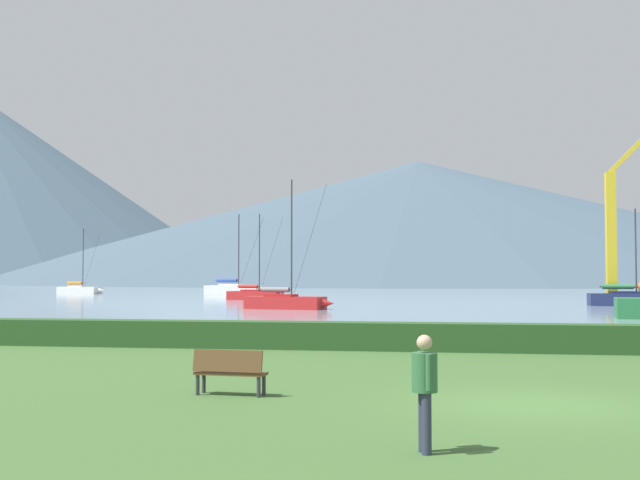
# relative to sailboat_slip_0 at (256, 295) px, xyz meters

# --- Properties ---
(ground_plane) EXTENTS (1000.00, 1000.00, 0.00)m
(ground_plane) POSITION_rel_sailboat_slip_0_xyz_m (21.74, -64.80, -0.55)
(ground_plane) COLOR #3D602D
(harbor_water) EXTENTS (320.00, 246.00, 0.00)m
(harbor_water) POSITION_rel_sailboat_slip_0_xyz_m (21.74, 72.20, -0.55)
(harbor_water) COLOR #8499A8
(harbor_water) RESTS_ON ground_plane
(hedge_line) EXTENTS (80.00, 1.20, 0.92)m
(hedge_line) POSITION_rel_sailboat_slip_0_xyz_m (21.74, -53.80, -0.09)
(hedge_line) COLOR #284C23
(hedge_line) RESTS_ON ground_plane
(sailboat_slip_0) EXTENTS (6.68, 3.27, 8.85)m
(sailboat_slip_0) POSITION_rel_sailboat_slip_0_xyz_m (0.00, 0.00, 0.00)
(sailboat_slip_0) COLOR red
(sailboat_slip_0) RESTS_ON harbor_water
(sailboat_slip_1) EXTENTS (9.00, 4.08, 10.56)m
(sailboat_slip_1) POSITION_rel_sailboat_slip_0_xyz_m (-8.41, 22.32, 0.18)
(sailboat_slip_1) COLOR white
(sailboat_slip_1) RESTS_ON harbor_water
(sailboat_slip_8) EXTENTS (6.99, 3.24, 9.66)m
(sailboat_slip_8) POSITION_rel_sailboat_slip_0_xyz_m (7.78, -21.79, 0.03)
(sailboat_slip_8) COLOR red
(sailboat_slip_8) RESTS_ON harbor_water
(sailboat_slip_9) EXTENTS (7.12, 3.04, 9.03)m
(sailboat_slip_9) POSITION_rel_sailboat_slip_0_xyz_m (-30.96, 24.04, 0.03)
(sailboat_slip_9) COLOR white
(sailboat_slip_9) RESTS_ON harbor_water
(sailboat_slip_10) EXTENTS (7.49, 2.26, 8.04)m
(sailboat_slip_10) POSITION_rel_sailboat_slip_0_xyz_m (34.48, -10.69, 0.06)
(sailboat_slip_10) COLOR navy
(sailboat_slip_10) RESTS_ON harbor_water
(park_bench_near_path) EXTENTS (1.54, 0.61, 0.95)m
(park_bench_near_path) POSITION_rel_sailboat_slip_0_xyz_m (15.59, -64.62, -0.02)
(park_bench_near_path) COLOR brown
(park_bench_near_path) RESTS_ON ground_plane
(person_seated_viewer) EXTENTS (0.36, 0.55, 1.65)m
(person_seated_viewer) POSITION_rel_sailboat_slip_0_xyz_m (19.78, -69.44, 0.42)
(person_seated_viewer) COLOR #2D3347
(person_seated_viewer) RESTS_ON ground_plane
(dock_crane) EXTENTS (5.90, 2.00, 16.21)m
(dock_crane) POSITION_rel_sailboat_slip_0_xyz_m (33.33, -9.87, 4.41)
(dock_crane) COLOR #333338
(dock_crane) RESTS_ON ground_plane
(distant_hill_central_peak) EXTENTS (335.88, 335.88, 48.27)m
(distant_hill_central_peak) POSITION_rel_sailboat_slip_0_xyz_m (5.65, 243.90, 23.58)
(distant_hill_central_peak) COLOR #425666
(distant_hill_central_peak) RESTS_ON ground_plane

